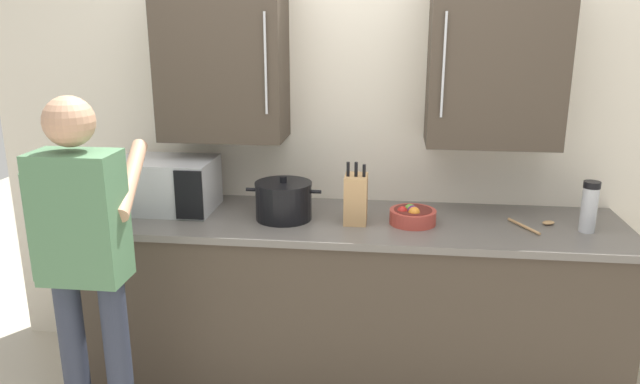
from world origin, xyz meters
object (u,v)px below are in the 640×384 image
at_px(microwave_oven, 160,185).
at_px(thermos_flask, 589,206).
at_px(fruit_bowl, 412,215).
at_px(person_figure, 85,256).
at_px(stock_pot, 284,201).
at_px(knife_block, 356,199).
at_px(wooden_spoon, 536,224).

distance_m(microwave_oven, thermos_flask, 2.12).
distance_m(fruit_bowl, person_figure, 1.51).
bearing_deg(fruit_bowl, thermos_flask, -1.11).
relative_size(microwave_oven, stock_pot, 1.84).
xyz_separation_m(knife_block, person_figure, (-1.07, -0.66, -0.09)).
distance_m(fruit_bowl, thermos_flask, 0.82).
bearing_deg(fruit_bowl, microwave_oven, 176.88).
bearing_deg(fruit_bowl, wooden_spoon, 3.08).
xyz_separation_m(thermos_flask, knife_block, (-1.10, 0.00, -0.00)).
xyz_separation_m(wooden_spoon, knife_block, (-0.88, -0.04, 0.11)).
height_order(microwave_oven, stock_pot, microwave_oven).
relative_size(microwave_oven, wooden_spoon, 3.08).
relative_size(wooden_spoon, thermos_flask, 0.93).
bearing_deg(wooden_spoon, fruit_bowl, -176.92).
bearing_deg(wooden_spoon, knife_block, -177.19).
height_order(stock_pot, person_figure, person_figure).
bearing_deg(stock_pot, wooden_spoon, 1.53).
relative_size(wooden_spoon, fruit_bowl, 1.00).
xyz_separation_m(stock_pot, fruit_bowl, (0.64, 0.00, -0.05)).
relative_size(stock_pot, thermos_flask, 1.55).
distance_m(fruit_bowl, knife_block, 0.29).
bearing_deg(wooden_spoon, stock_pot, -178.47).
relative_size(microwave_oven, person_figure, 0.43).
xyz_separation_m(wooden_spoon, fruit_bowl, (-0.60, -0.03, 0.03)).
height_order(wooden_spoon, person_figure, person_figure).
xyz_separation_m(stock_pot, wooden_spoon, (1.24, 0.03, -0.09)).
bearing_deg(person_figure, stock_pot, 43.21).
height_order(stock_pot, wooden_spoon, stock_pot).
height_order(microwave_oven, wooden_spoon, microwave_oven).
bearing_deg(thermos_flask, fruit_bowl, 178.89).
xyz_separation_m(microwave_oven, person_figure, (-0.05, -0.74, -0.10)).
xyz_separation_m(microwave_oven, thermos_flask, (2.12, -0.09, -0.01)).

